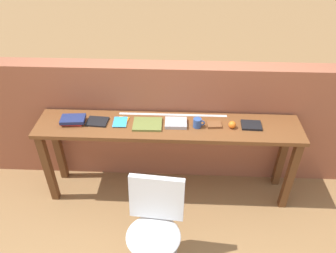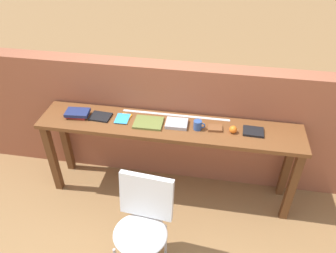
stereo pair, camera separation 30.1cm
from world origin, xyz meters
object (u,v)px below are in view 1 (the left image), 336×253
object	(u,v)px
mug	(198,123)
chair_white_moulded	(155,223)
pamphlet_pile_colourful	(121,122)
leather_journal_brown	(214,125)
magazine_cycling	(97,122)
book_repair_rightmost	(251,125)
book_open_centre	(147,124)
book_stack_leftmost	(73,120)
sports_ball_small	(232,125)

from	to	relation	value
mug	chair_white_moulded	bearing A→B (deg)	-112.52
pamphlet_pile_colourful	leather_journal_brown	world-z (taller)	leather_journal_brown
magazine_cycling	chair_white_moulded	bearing A→B (deg)	-50.93
book_repair_rightmost	pamphlet_pile_colourful	bearing A→B (deg)	-178.37
mug	book_open_centre	bearing A→B (deg)	179.33
magazine_cycling	mug	xyz separation A→B (m)	(0.95, -0.03, 0.04)
book_stack_leftmost	book_open_centre	world-z (taller)	book_stack_leftmost
chair_white_moulded	book_repair_rightmost	bearing A→B (deg)	45.44
chair_white_moulded	sports_ball_small	xyz separation A→B (m)	(0.66, 0.83, 0.39)
book_repair_rightmost	book_open_centre	bearing A→B (deg)	-176.42
chair_white_moulded	pamphlet_pile_colourful	xyz separation A→B (m)	(-0.38, 0.87, 0.36)
magazine_cycling	book_repair_rightmost	bearing A→B (deg)	4.10
pamphlet_pile_colourful	book_open_centre	size ratio (longest dim) A/B	0.69
book_stack_leftmost	book_open_centre	size ratio (longest dim) A/B	0.88
book_stack_leftmost	pamphlet_pile_colourful	size ratio (longest dim) A/B	1.28
book_open_centre	sports_ball_small	bearing A→B (deg)	-1.42
chair_white_moulded	magazine_cycling	bearing A→B (deg)	125.00
chair_white_moulded	magazine_cycling	size ratio (longest dim) A/B	4.54
book_stack_leftmost	sports_ball_small	bearing A→B (deg)	-0.60
mug	book_repair_rightmost	xyz separation A→B (m)	(0.50, 0.03, -0.03)
mug	leather_journal_brown	bearing A→B (deg)	8.44
magazine_cycling	book_open_centre	size ratio (longest dim) A/B	0.73
mug	sports_ball_small	xyz separation A→B (m)	(0.32, -0.00, -0.01)
pamphlet_pile_colourful	book_repair_rightmost	xyz separation A→B (m)	(1.22, -0.01, 0.00)
pamphlet_pile_colourful	magazine_cycling	bearing A→B (deg)	-177.16
magazine_cycling	book_repair_rightmost	xyz separation A→B (m)	(1.45, 0.00, 0.00)
chair_white_moulded	leather_journal_brown	size ratio (longest dim) A/B	6.86
magazine_cycling	sports_ball_small	world-z (taller)	sports_ball_small
magazine_cycling	mug	size ratio (longest dim) A/B	1.79
pamphlet_pile_colourful	leather_journal_brown	bearing A→B (deg)	-1.11
magazine_cycling	sports_ball_small	bearing A→B (deg)	2.70
book_repair_rightmost	magazine_cycling	bearing A→B (deg)	-177.85
leather_journal_brown	sports_ball_small	bearing A→B (deg)	-13.04
book_stack_leftmost	leather_journal_brown	xyz separation A→B (m)	(1.33, 0.01, -0.02)
chair_white_moulded	mug	distance (m)	0.98
sports_ball_small	book_repair_rightmost	bearing A→B (deg)	9.62
sports_ball_small	book_repair_rightmost	world-z (taller)	sports_ball_small
leather_journal_brown	book_repair_rightmost	world-z (taller)	leather_journal_brown
book_open_centre	book_repair_rightmost	bearing A→B (deg)	0.51
leather_journal_brown	pamphlet_pile_colourful	bearing A→B (deg)	174.38
chair_white_moulded	sports_ball_small	size ratio (longest dim) A/B	12.93
book_stack_leftmost	leather_journal_brown	world-z (taller)	book_stack_leftmost
sports_ball_small	book_repair_rightmost	xyz separation A→B (m)	(0.18, 0.03, -0.02)
chair_white_moulded	leather_journal_brown	bearing A→B (deg)	59.55
leather_journal_brown	sports_ball_small	xyz separation A→B (m)	(0.16, -0.02, 0.02)
chair_white_moulded	magazine_cycling	xyz separation A→B (m)	(-0.60, 0.86, 0.36)
book_stack_leftmost	sports_ball_small	distance (m)	1.49
sports_ball_small	leather_journal_brown	bearing A→B (deg)	171.47
chair_white_moulded	leather_journal_brown	distance (m)	1.06
chair_white_moulded	mug	size ratio (longest dim) A/B	8.10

